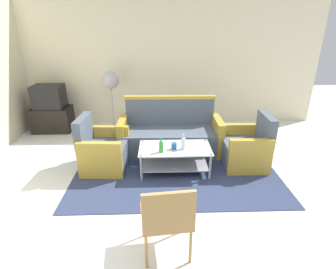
{
  "coord_description": "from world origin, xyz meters",
  "views": [
    {
      "loc": [
        -0.29,
        -3.0,
        2.16
      ],
      "look_at": [
        -0.17,
        0.66,
        0.65
      ],
      "focal_mm": 28.61,
      "sensor_mm": 36.0,
      "label": 1
    }
  ],
  "objects_px": {
    "armchair_right": "(246,149)",
    "couch": "(170,135)",
    "pedestal_fan": "(111,84)",
    "wicker_chair": "(167,216)",
    "cup": "(174,146)",
    "bottle_green": "(161,147)",
    "coffee_table": "(175,156)",
    "television": "(49,97)",
    "armchair_left": "(103,151)",
    "bottle_clear": "(183,143)",
    "tv_stand": "(53,119)"
  },
  "relations": [
    {
      "from": "bottle_green",
      "to": "bottle_clear",
      "type": "height_order",
      "value": "bottle_clear"
    },
    {
      "from": "bottle_clear",
      "to": "pedestal_fan",
      "type": "relative_size",
      "value": 0.2
    },
    {
      "from": "armchair_right",
      "to": "wicker_chair",
      "type": "distance_m",
      "value": 2.3
    },
    {
      "from": "tv_stand",
      "to": "pedestal_fan",
      "type": "distance_m",
      "value": 1.51
    },
    {
      "from": "armchair_left",
      "to": "television",
      "type": "distance_m",
      "value": 2.25
    },
    {
      "from": "wicker_chair",
      "to": "cup",
      "type": "bearing_deg",
      "value": 78.49
    },
    {
      "from": "bottle_green",
      "to": "cup",
      "type": "relative_size",
      "value": 2.29
    },
    {
      "from": "armchair_right",
      "to": "couch",
      "type": "bearing_deg",
      "value": 66.99
    },
    {
      "from": "bottle_green",
      "to": "pedestal_fan",
      "type": "bearing_deg",
      "value": 116.74
    },
    {
      "from": "armchair_right",
      "to": "bottle_green",
      "type": "distance_m",
      "value": 1.44
    },
    {
      "from": "armchair_left",
      "to": "bottle_green",
      "type": "distance_m",
      "value": 1.0
    },
    {
      "from": "tv_stand",
      "to": "wicker_chair",
      "type": "bearing_deg",
      "value": -56.0
    },
    {
      "from": "wicker_chair",
      "to": "bottle_clear",
      "type": "bearing_deg",
      "value": 73.67
    },
    {
      "from": "armchair_right",
      "to": "coffee_table",
      "type": "distance_m",
      "value": 1.19
    },
    {
      "from": "coffee_table",
      "to": "tv_stand",
      "type": "distance_m",
      "value": 3.14
    },
    {
      "from": "coffee_table",
      "to": "wicker_chair",
      "type": "relative_size",
      "value": 1.31
    },
    {
      "from": "coffee_table",
      "to": "wicker_chair",
      "type": "height_order",
      "value": "wicker_chair"
    },
    {
      "from": "bottle_green",
      "to": "bottle_clear",
      "type": "relative_size",
      "value": 0.92
    },
    {
      "from": "couch",
      "to": "bottle_green",
      "type": "height_order",
      "value": "couch"
    },
    {
      "from": "armchair_right",
      "to": "bottle_green",
      "type": "xyz_separation_m",
      "value": [
        -1.39,
        -0.33,
        0.21
      ]
    },
    {
      "from": "armchair_left",
      "to": "coffee_table",
      "type": "relative_size",
      "value": 0.77
    },
    {
      "from": "armchair_right",
      "to": "cup",
      "type": "xyz_separation_m",
      "value": [
        -1.19,
        -0.23,
        0.17
      ]
    },
    {
      "from": "coffee_table",
      "to": "television",
      "type": "height_order",
      "value": "television"
    },
    {
      "from": "tv_stand",
      "to": "wicker_chair",
      "type": "height_order",
      "value": "wicker_chair"
    },
    {
      "from": "bottle_green",
      "to": "cup",
      "type": "xyz_separation_m",
      "value": [
        0.2,
        0.1,
        -0.04
      ]
    },
    {
      "from": "coffee_table",
      "to": "television",
      "type": "xyz_separation_m",
      "value": [
        -2.55,
        1.84,
        0.49
      ]
    },
    {
      "from": "television",
      "to": "wicker_chair",
      "type": "relative_size",
      "value": 0.72
    },
    {
      "from": "cup",
      "to": "wicker_chair",
      "type": "bearing_deg",
      "value": -95.45
    },
    {
      "from": "armchair_right",
      "to": "bottle_green",
      "type": "bearing_deg",
      "value": 104.74
    },
    {
      "from": "bottle_green",
      "to": "pedestal_fan",
      "type": "relative_size",
      "value": 0.18
    },
    {
      "from": "tv_stand",
      "to": "wicker_chair",
      "type": "relative_size",
      "value": 0.95
    },
    {
      "from": "cup",
      "to": "pedestal_fan",
      "type": "height_order",
      "value": "pedestal_fan"
    },
    {
      "from": "couch",
      "to": "armchair_right",
      "type": "distance_m",
      "value": 1.34
    },
    {
      "from": "armchair_left",
      "to": "bottle_clear",
      "type": "distance_m",
      "value": 1.3
    },
    {
      "from": "pedestal_fan",
      "to": "wicker_chair",
      "type": "relative_size",
      "value": 1.51
    },
    {
      "from": "tv_stand",
      "to": "couch",
      "type": "bearing_deg",
      "value": -23.88
    },
    {
      "from": "bottle_clear",
      "to": "cup",
      "type": "height_order",
      "value": "bottle_clear"
    },
    {
      "from": "cup",
      "to": "pedestal_fan",
      "type": "relative_size",
      "value": 0.08
    },
    {
      "from": "cup",
      "to": "armchair_right",
      "type": "bearing_deg",
      "value": 11.1
    },
    {
      "from": "couch",
      "to": "armchair_left",
      "type": "height_order",
      "value": "couch"
    },
    {
      "from": "bottle_clear",
      "to": "tv_stand",
      "type": "height_order",
      "value": "bottle_clear"
    },
    {
      "from": "armchair_left",
      "to": "television",
      "type": "relative_size",
      "value": 1.4
    },
    {
      "from": "bottle_clear",
      "to": "pedestal_fan",
      "type": "bearing_deg",
      "value": 124.97
    },
    {
      "from": "couch",
      "to": "coffee_table",
      "type": "height_order",
      "value": "couch"
    },
    {
      "from": "armchair_right",
      "to": "cup",
      "type": "distance_m",
      "value": 1.23
    },
    {
      "from": "couch",
      "to": "pedestal_fan",
      "type": "bearing_deg",
      "value": -43.27
    },
    {
      "from": "armchair_left",
      "to": "bottle_green",
      "type": "relative_size",
      "value": 3.7
    },
    {
      "from": "pedestal_fan",
      "to": "armchair_right",
      "type": "bearing_deg",
      "value": -35.29
    },
    {
      "from": "television",
      "to": "pedestal_fan",
      "type": "distance_m",
      "value": 1.33
    },
    {
      "from": "armchair_right",
      "to": "wicker_chair",
      "type": "height_order",
      "value": "armchair_right"
    }
  ]
}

